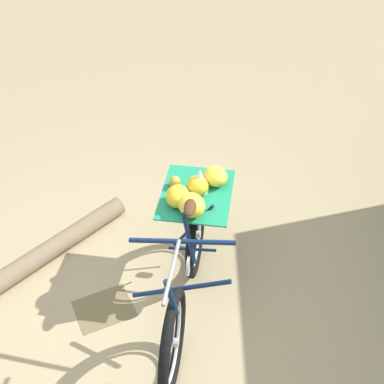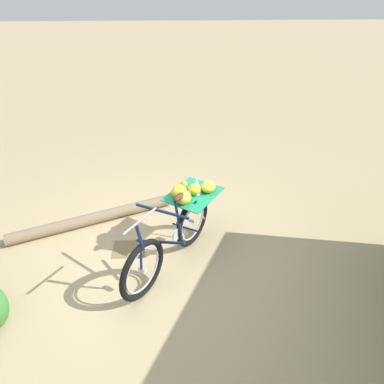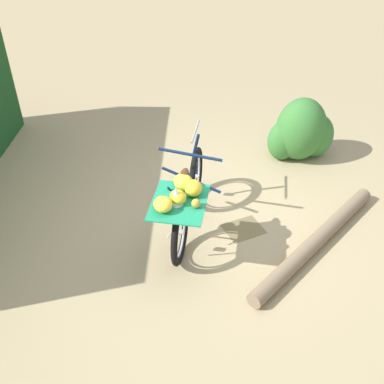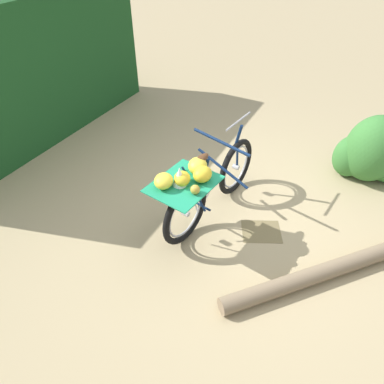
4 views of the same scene
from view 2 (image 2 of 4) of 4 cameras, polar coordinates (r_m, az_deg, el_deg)
The scene contains 4 objects.
ground_plane at distance 4.49m, azimuth -7.14°, elevation -11.15°, with size 60.00×60.00×0.00m, color tan.
bicycle at distance 4.14m, azimuth -2.68°, elevation -5.97°, with size 1.26×1.63×1.03m.
fallen_log at distance 5.19m, azimuth -16.43°, elevation -4.34°, with size 0.17×0.17×2.37m, color #7F6B51.
leaf_litter_patch at distance 4.67m, azimuth -10.62°, elevation -9.45°, with size 0.44×0.36×0.01m, color olive.
Camera 2 is at (0.39, -3.25, 3.08)m, focal length 31.45 mm.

